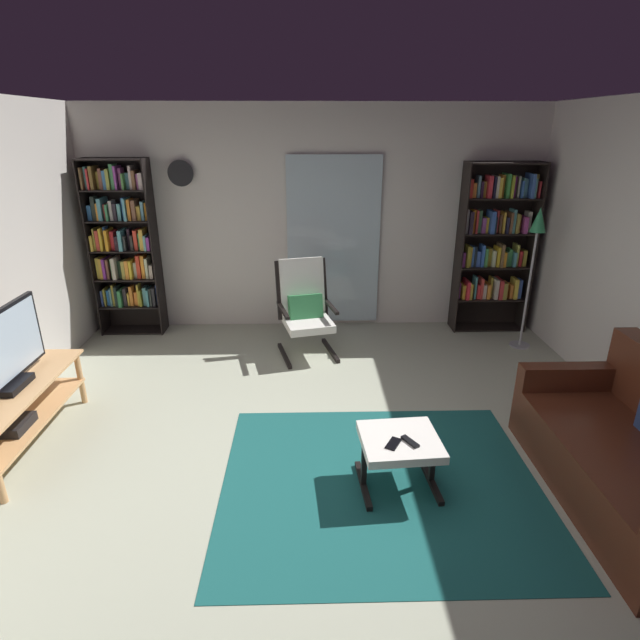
% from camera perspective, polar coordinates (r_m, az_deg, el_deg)
% --- Properties ---
extents(ground_plane, '(7.02, 7.02, 0.00)m').
position_cam_1_polar(ground_plane, '(3.86, -0.03, -16.20)').
color(ground_plane, '#AFB49C').
extents(wall_back, '(5.60, 0.06, 2.60)m').
position_cam_1_polar(wall_back, '(6.06, -0.71, 11.25)').
color(wall_back, silver).
rests_on(wall_back, ground).
extents(glass_door_panel, '(1.10, 0.01, 2.00)m').
position_cam_1_polar(glass_door_panel, '(6.05, 1.54, 8.81)').
color(glass_door_panel, silver).
extents(area_rug, '(2.21, 1.89, 0.01)m').
position_cam_1_polar(area_rug, '(3.73, 6.87, -17.89)').
color(area_rug, '#1A5A57').
rests_on(area_rug, ground).
extents(tv_stand, '(0.49, 1.40, 0.51)m').
position_cam_1_polar(tv_stand, '(4.51, -31.34, -8.63)').
color(tv_stand, tan).
rests_on(tv_stand, ground).
extents(television, '(0.20, 1.01, 0.60)m').
position_cam_1_polar(television, '(4.34, -32.32, -3.18)').
color(television, black).
rests_on(television, tv_stand).
extents(bookshelf_near_tv, '(0.73, 0.30, 2.02)m').
position_cam_1_polar(bookshelf_near_tv, '(6.26, -21.41, 8.18)').
color(bookshelf_near_tv, black).
rests_on(bookshelf_near_tv, ground).
extents(bookshelf_near_sofa, '(0.86, 0.30, 1.98)m').
position_cam_1_polar(bookshelf_near_sofa, '(6.29, 19.21, 8.27)').
color(bookshelf_near_sofa, black).
rests_on(bookshelf_near_sofa, ground).
extents(lounge_armchair, '(0.70, 0.76, 1.02)m').
position_cam_1_polar(lounge_armchair, '(5.42, -1.72, 1.66)').
color(lounge_armchair, black).
rests_on(lounge_armchair, ground).
extents(ottoman, '(0.55, 0.52, 0.39)m').
position_cam_1_polar(ottoman, '(3.53, 9.04, -13.99)').
color(ottoman, white).
rests_on(ottoman, ground).
extents(tv_remote, '(0.11, 0.14, 0.02)m').
position_cam_1_polar(tv_remote, '(3.45, 10.21, -13.44)').
color(tv_remote, black).
rests_on(tv_remote, ottoman).
extents(cell_phone, '(0.13, 0.16, 0.01)m').
position_cam_1_polar(cell_phone, '(3.42, 8.34, -13.73)').
color(cell_phone, black).
rests_on(cell_phone, ottoman).
extents(floor_lamp_by_shelf, '(0.22, 0.22, 1.56)m').
position_cam_1_polar(floor_lamp_by_shelf, '(5.82, 23.31, 8.19)').
color(floor_lamp_by_shelf, '#A5A5AD').
rests_on(floor_lamp_by_shelf, ground).
extents(wall_clock, '(0.29, 0.03, 0.29)m').
position_cam_1_polar(wall_clock, '(6.08, -15.55, 15.78)').
color(wall_clock, silver).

